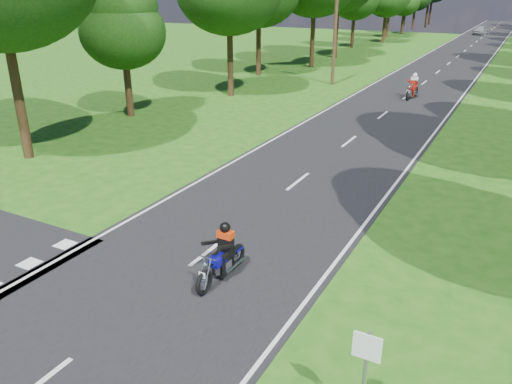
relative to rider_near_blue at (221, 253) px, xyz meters
The scene contains 8 objects.
ground 1.58m from the rider_near_blue, 141.16° to the right, with size 160.00×160.00×0.00m, color #1D5112.
main_road 49.15m from the rider_near_blue, 91.26° to the left, with size 7.00×140.00×0.02m, color black.
road_markings 47.28m from the rider_near_blue, 91.47° to the left, with size 7.40×140.00×0.01m.
telegraph_pole 28.23m from the rider_near_blue, 104.62° to the left, with size 1.20×0.26×8.00m.
road_sign 5.31m from the rider_near_blue, 33.07° to the right, with size 0.45×0.07×2.00m.
rider_near_blue is the anchor object (origin of this frame).
rider_far_red 24.65m from the rider_near_blue, 91.50° to the left, with size 0.65×1.96×1.64m, color #AF130D, non-canonical shape.
distant_car 79.13m from the rider_near_blue, 91.29° to the left, with size 1.55×3.84×1.31m, color #B8BABF.
Camera 1 is at (6.89, -8.15, 6.75)m, focal length 35.00 mm.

